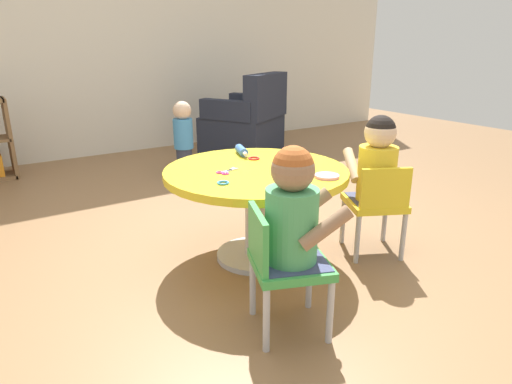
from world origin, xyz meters
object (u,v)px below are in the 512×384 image
Objects in this scene: seated_child_left at (293,210)px; seated_child_right at (377,162)px; rolling_pin at (242,150)px; craft_scissors at (226,172)px; toddler_standing at (183,137)px; craft_table at (256,189)px; armchair_dark at (246,125)px; child_chair_right at (376,204)px; child_chair_left at (282,263)px.

seated_child_right is at bearing 21.71° from seated_child_left.
rolling_pin reaches higher than craft_scissors.
craft_table is at bearing -101.47° from toddler_standing.
craft_table is 2.51m from armchair_dark.
seated_child_left is at bearing -104.03° from toddler_standing.
child_chair_right is (0.58, -0.33, -0.10)m from craft_table.
armchair_dark is at bearing 60.66° from child_chair_left.
armchair_dark reaches higher than craft_scissors.
armchair_dark is (1.28, 2.15, -0.10)m from craft_table.
seated_child_left is 0.76× the size of toddler_standing.
rolling_pin reaches higher than child_chair_left.
rolling_pin is (0.10, 0.31, 0.14)m from craft_table.
craft_table is 1.45× the size of toddler_standing.
toddler_standing is at bearing 75.02° from child_chair_left.
seated_child_right is (0.02, 0.04, 0.23)m from child_chair_right.
craft_table is 0.20m from craft_scissors.
toddler_standing is at bearing 78.53° from craft_table.
craft_table is at bearing 150.67° from child_chair_right.
seated_child_left is at bearing -118.63° from armchair_dark.
child_chair_left is at bearing -104.98° from toddler_standing.
seated_child_left is at bearing -158.29° from seated_child_right.
armchair_dark is 6.82× the size of craft_scissors.
toddler_standing is (0.58, 2.32, -0.17)m from seated_child_left.
rolling_pin is at bearing -122.65° from armchair_dark.
seated_child_right is 2.55m from armchair_dark.
child_chair_left is at bearing -161.71° from child_chair_right.
child_chair_left is 0.80× the size of toddler_standing.
child_chair_right is 0.80× the size of toddler_standing.
toddler_standing reaches higher than rolling_pin.
craft_table is 0.35m from rolling_pin.
child_chair_left is at bearing -112.04° from rolling_pin.
child_chair_left is at bearing -99.29° from craft_scissors.
toddler_standing is at bearing 80.01° from rolling_pin.
toddler_standing is (-0.94, -0.46, 0.05)m from armchair_dark.
child_chair_left is at bearing -114.08° from craft_table.
seated_child_right reaches higher than craft_scissors.
child_chair_left and child_chair_right have the same top height.
child_chair_right is at bearing -52.84° from rolling_pin.
armchair_dark is (1.52, 2.78, -0.22)m from seated_child_left.
seated_child_left reaches higher than craft_table.
toddler_standing is at bearing 96.77° from child_chair_right.
armchair_dark reaches higher than child_chair_left.
toddler_standing is (0.34, 1.69, -0.05)m from craft_table.
child_chair_left is 0.55× the size of armchair_dark.
seated_child_left reaches higher than toddler_standing.
child_chair_right is at bearing -116.36° from seated_child_right.
seated_child_left reaches higher than child_chair_right.
seated_child_left is at bearing -95.88° from craft_scissors.
seated_child_right is 0.76× the size of toddler_standing.
seated_child_right is at bearing -105.55° from armchair_dark.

